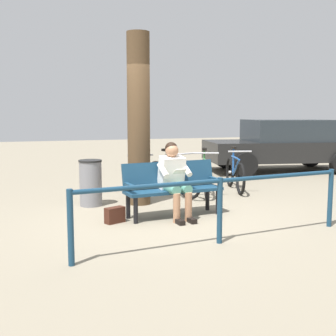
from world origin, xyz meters
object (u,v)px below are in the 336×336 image
bicycle_green (172,178)px  handbag (115,215)px  parked_car (283,144)px  tree_trunk (139,120)px  bench (172,185)px  person_reading (174,176)px  litter_bin (91,183)px  bicycle_red (138,179)px  bicycle_purple (235,174)px  bicycle_orange (205,177)px

bicycle_green → handbag: bearing=-62.2°
bicycle_green → parked_car: parked_car is taller
tree_trunk → bench: bearing=104.7°
person_reading → parked_car: 6.37m
handbag → bicycle_green: 2.36m
bicycle_green → bench: bearing=-40.7°
litter_bin → bicycle_red: bicycle_red is taller
handbag → bicycle_green: bearing=-130.9°
bench → bicycle_purple: (-2.02, -1.70, -0.15)m
bicycle_green → parked_car: bearing=99.0°
person_reading → tree_trunk: tree_trunk is taller
bench → person_reading: person_reading is taller
tree_trunk → bicycle_green: size_ratio=1.93×
bench → litter_bin: bench is taller
handbag → bicycle_purple: size_ratio=0.18×
parked_car → person_reading: bearing=51.1°
litter_bin → bicycle_red: size_ratio=0.49×
tree_trunk → bicycle_orange: tree_trunk is taller
bench → handbag: bearing=4.6°
handbag → litter_bin: 1.38m
litter_bin → bicycle_orange: size_ratio=0.51×
bicycle_green → bicycle_purple: bearing=73.2°
bench → bicycle_orange: bicycle_orange is taller
person_reading → bicycle_purple: (-2.04, -1.86, -0.31)m
person_reading → tree_trunk: size_ratio=0.39×
handbag → bicycle_orange: size_ratio=0.19×
bench → parked_car: parked_car is taller
handbag → parked_car: (-5.74, -4.22, 0.65)m
bench → bicycle_green: bicycle_green is taller
bicycle_red → parked_car: 5.49m
litter_bin → parked_car: size_ratio=0.19×
litter_bin → parked_car: (-5.90, -2.88, 0.36)m
handbag → bicycle_red: size_ratio=0.18×
bicycle_purple → bicycle_green: (1.47, 0.11, 0.00)m
bench → handbag: size_ratio=5.47×
person_reading → parked_car: size_ratio=0.27×
bicycle_orange → parked_car: (-3.51, -2.48, 0.41)m
bench → tree_trunk: size_ratio=0.53×
bicycle_purple → bicycle_green: bearing=-70.8°
bicycle_red → handbag: bearing=-17.3°
bicycle_green → tree_trunk: bearing=-77.9°
person_reading → handbag: 1.11m
bicycle_purple → parked_car: bearing=145.2°
litter_bin → bicycle_purple: bearing=-170.3°
bicycle_purple → person_reading: bearing=-32.9°
bench → bicycle_orange: 2.00m
tree_trunk → bicycle_purple: size_ratio=1.87×
bicycle_orange → bicycle_green: size_ratio=1.01×
person_reading → bicycle_green: (-0.57, -1.75, -0.31)m
bicycle_purple → litter_bin: bearing=-65.6°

